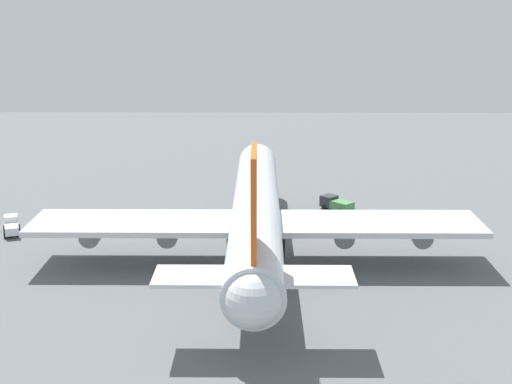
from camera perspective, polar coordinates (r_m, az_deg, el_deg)
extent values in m
plane|color=slate|center=(93.12, 0.00, -5.01)|extent=(253.08, 253.08, 0.00)
cylinder|color=silver|center=(91.27, 0.00, -1.42)|extent=(57.78, 6.00, 6.00)
sphere|color=silver|center=(119.29, 0.11, 2.42)|extent=(5.88, 5.88, 5.88)
sphere|color=silver|center=(64.01, -0.21, -8.60)|extent=(5.10, 5.10, 5.10)
cube|color=#D85919|center=(65.79, -0.17, -0.74)|extent=(8.09, 0.50, 9.61)
cube|color=silver|center=(67.00, 3.97, -6.71)|extent=(5.20, 9.00, 0.36)
cube|color=silver|center=(67.10, -4.31, -6.69)|extent=(5.20, 9.00, 0.36)
cube|color=silver|center=(89.86, 9.46, -2.49)|extent=(9.82, 25.94, 0.70)
cube|color=silver|center=(90.09, -9.46, -2.44)|extent=(9.82, 25.94, 0.70)
cylinder|color=gray|center=(90.77, 6.89, -3.28)|extent=(4.80, 2.52, 2.52)
cylinder|color=gray|center=(92.34, 12.83, -3.24)|extent=(4.80, 2.52, 2.52)
cylinder|color=gray|center=(90.93, -6.89, -3.25)|extent=(4.80, 2.52, 2.52)
cylinder|color=gray|center=(92.64, -12.80, -3.18)|extent=(4.80, 2.52, 2.52)
cylinder|color=black|center=(110.29, 0.08, -1.03)|extent=(0.70, 0.70, 3.05)
cylinder|color=black|center=(89.93, 2.10, -4.71)|extent=(0.70, 0.70, 3.05)
cylinder|color=black|center=(89.98, -2.12, -4.70)|extent=(0.70, 0.70, 3.05)
cube|color=white|center=(107.97, -18.85, -2.25)|extent=(2.50, 2.39, 1.87)
cube|color=white|center=(105.68, -18.80, -2.82)|extent=(3.44, 2.73, 1.10)
cylinder|color=black|center=(108.28, -18.28, -2.67)|extent=(0.97, 0.58, 0.93)
cylinder|color=black|center=(108.28, -19.33, -2.76)|extent=(0.97, 0.58, 0.93)
cylinder|color=black|center=(105.32, -18.23, -3.15)|extent=(0.97, 0.58, 0.93)
cylinder|color=black|center=(105.32, -19.31, -3.24)|extent=(0.97, 0.58, 0.93)
cube|color=#333338|center=(114.26, 5.81, -0.69)|extent=(3.03, 3.03, 1.71)
cube|color=#4C8C4C|center=(112.70, 6.84, -1.06)|extent=(3.90, 3.89, 1.27)
cylinder|color=black|center=(115.40, 6.18, -0.99)|extent=(0.74, 0.74, 0.77)
cylinder|color=black|center=(113.61, 5.40, -1.22)|extent=(0.74, 0.74, 0.77)
cylinder|color=black|center=(113.41, 7.46, -1.31)|extent=(0.74, 0.74, 0.77)
cylinder|color=black|center=(111.59, 6.69, -1.55)|extent=(0.74, 0.74, 0.77)
cone|color=orange|center=(120.27, -1.12, -0.28)|extent=(0.48, 0.48, 0.68)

